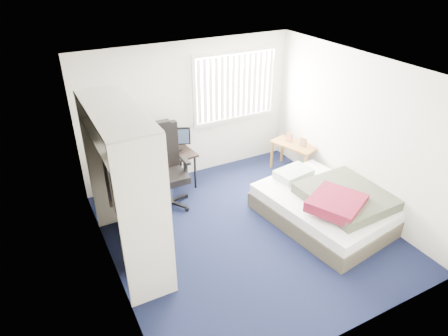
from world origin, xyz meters
name	(u,v)px	position (x,y,z in m)	size (l,w,h in m)	color
ground	(247,232)	(0.00, 0.00, 0.00)	(4.20, 4.20, 0.00)	black
room_shell	(250,144)	(0.00, 0.00, 1.51)	(4.20, 4.20, 4.20)	silver
window_assembly	(235,86)	(0.90, 2.04, 1.60)	(1.72, 0.09, 1.32)	white
closet	(125,174)	(-1.67, 0.27, 1.35)	(0.64, 1.84, 2.22)	beige
desk	(154,155)	(-0.83, 1.76, 0.72)	(1.45, 0.81, 1.14)	black
office_chair	(167,175)	(-0.79, 1.32, 0.55)	(0.69, 0.68, 1.43)	black
footstool	(177,173)	(-0.41, 1.85, 0.21)	(0.38, 0.34, 0.27)	white
nightstand	(294,147)	(1.75, 1.24, 0.51)	(0.67, 0.93, 0.76)	brown
bed	(327,205)	(1.27, -0.32, 0.28)	(1.78, 2.21, 0.66)	#453F32
pine_box	(141,254)	(-1.65, 0.08, 0.17)	(0.44, 0.33, 0.33)	tan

